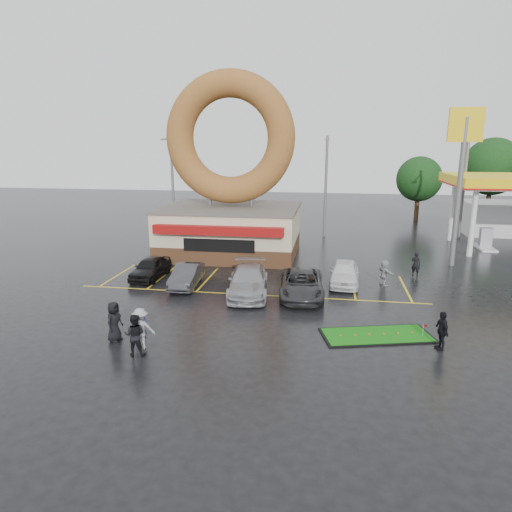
# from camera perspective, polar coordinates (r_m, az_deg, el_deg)

# --- Properties ---
(ground) EXTENTS (120.00, 120.00, 0.00)m
(ground) POSITION_cam_1_polar(r_m,az_deg,el_deg) (22.73, -2.62, -7.53)
(ground) COLOR black
(ground) RESTS_ON ground
(donut_shop) EXTENTS (10.20, 8.70, 13.50)m
(donut_shop) POSITION_cam_1_polar(r_m,az_deg,el_deg) (34.70, -3.20, 7.50)
(donut_shop) COLOR #472B19
(donut_shop) RESTS_ON ground
(shell_sign) EXTENTS (2.20, 0.36, 10.60)m
(shell_sign) POSITION_cam_1_polar(r_m,az_deg,el_deg) (33.84, 24.40, 11.11)
(shell_sign) COLOR slate
(shell_sign) RESTS_ON ground
(streetlight_left) EXTENTS (0.40, 2.21, 9.00)m
(streetlight_left) POSITION_cam_1_polar(r_m,az_deg,el_deg) (43.24, -10.42, 8.97)
(streetlight_left) COLOR slate
(streetlight_left) RESTS_ON ground
(streetlight_mid) EXTENTS (0.40, 2.21, 9.00)m
(streetlight_mid) POSITION_cam_1_polar(r_m,az_deg,el_deg) (41.78, 8.72, 8.87)
(streetlight_mid) COLOR slate
(streetlight_mid) RESTS_ON ground
(streetlight_right) EXTENTS (0.40, 2.21, 9.00)m
(streetlight_right) POSITION_cam_1_polar(r_m,az_deg,el_deg) (44.32, 24.59, 8.07)
(streetlight_right) COLOR slate
(streetlight_right) RESTS_ON ground
(tree_far_c) EXTENTS (6.30, 6.30, 9.00)m
(tree_far_c) POSITION_cam_1_polar(r_m,az_deg,el_deg) (57.53, 27.43, 9.88)
(tree_far_c) COLOR #332114
(tree_far_c) RESTS_ON ground
(tree_far_d) EXTENTS (4.90, 4.90, 7.00)m
(tree_far_d) POSITION_cam_1_polar(r_m,az_deg,el_deg) (53.71, 19.72, 9.03)
(tree_far_d) COLOR #332114
(tree_far_d) RESTS_ON ground
(car_black) EXTENTS (1.73, 4.03, 1.36)m
(car_black) POSITION_cam_1_polar(r_m,az_deg,el_deg) (29.55, -13.05, -1.43)
(car_black) COLOR black
(car_black) RESTS_ON ground
(car_dgrey) EXTENTS (1.59, 4.04, 1.31)m
(car_dgrey) POSITION_cam_1_polar(r_m,az_deg,el_deg) (27.47, -8.67, -2.44)
(car_dgrey) COLOR #323235
(car_dgrey) RESTS_ON ground
(car_silver) EXTENTS (2.79, 5.52, 1.54)m
(car_silver) POSITION_cam_1_polar(r_m,az_deg,el_deg) (25.72, -0.98, -3.14)
(car_silver) COLOR #9A9A9F
(car_silver) RESTS_ON ground
(car_grey) EXTENTS (2.71, 5.25, 1.42)m
(car_grey) POSITION_cam_1_polar(r_m,az_deg,el_deg) (25.49, 5.72, -3.51)
(car_grey) COLOR #2E2E30
(car_grey) RESTS_ON ground
(car_white) EXTENTS (1.92, 4.31, 1.44)m
(car_white) POSITION_cam_1_polar(r_m,az_deg,el_deg) (28.01, 11.00, -2.08)
(car_white) COLOR silver
(car_white) RESTS_ON ground
(person_blue) EXTENTS (0.66, 0.49, 1.67)m
(person_blue) POSITION_cam_1_polar(r_m,az_deg,el_deg) (19.90, -14.28, -8.58)
(person_blue) COLOR navy
(person_blue) RESTS_ON ground
(person_blackjkt) EXTENTS (0.92, 0.76, 1.73)m
(person_blackjkt) POSITION_cam_1_polar(r_m,az_deg,el_deg) (19.07, -14.93, -9.52)
(person_blackjkt) COLOR black
(person_blackjkt) RESTS_ON ground
(person_hoodie) EXTENTS (1.27, 0.96, 1.75)m
(person_hoodie) POSITION_cam_1_polar(r_m,az_deg,el_deg) (19.59, -14.21, -8.80)
(person_hoodie) COLOR gray
(person_hoodie) RESTS_ON ground
(person_bystander) EXTENTS (0.71, 0.95, 1.76)m
(person_bystander) POSITION_cam_1_polar(r_m,az_deg,el_deg) (20.64, -17.31, -7.82)
(person_bystander) COLOR black
(person_bystander) RESTS_ON ground
(person_cameraman) EXTENTS (0.61, 1.03, 1.64)m
(person_cameraman) POSITION_cam_1_polar(r_m,az_deg,el_deg) (20.45, 22.19, -8.62)
(person_cameraman) COLOR black
(person_cameraman) RESTS_ON ground
(person_walker_near) EXTENTS (1.05, 1.50, 1.56)m
(person_walker_near) POSITION_cam_1_polar(r_m,az_deg,el_deg) (28.41, 15.74, -2.00)
(person_walker_near) COLOR #999A9C
(person_walker_near) RESTS_ON ground
(person_walker_far) EXTENTS (0.68, 0.59, 1.57)m
(person_walker_far) POSITION_cam_1_polar(r_m,az_deg,el_deg) (31.00, 19.35, -0.95)
(person_walker_far) COLOR black
(person_walker_far) RESTS_ON ground
(dumpster) EXTENTS (1.84, 1.26, 1.30)m
(dumpster) POSITION_cam_1_polar(r_m,az_deg,el_deg) (37.15, -10.54, 1.75)
(dumpster) COLOR #194222
(dumpster) RESTS_ON ground
(putting_green) EXTENTS (5.19, 3.25, 0.60)m
(putting_green) POSITION_cam_1_polar(r_m,az_deg,el_deg) (21.18, 14.83, -9.55)
(putting_green) COLOR black
(putting_green) RESTS_ON ground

